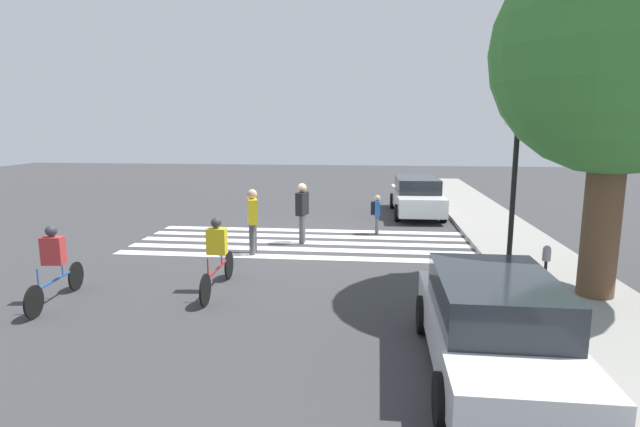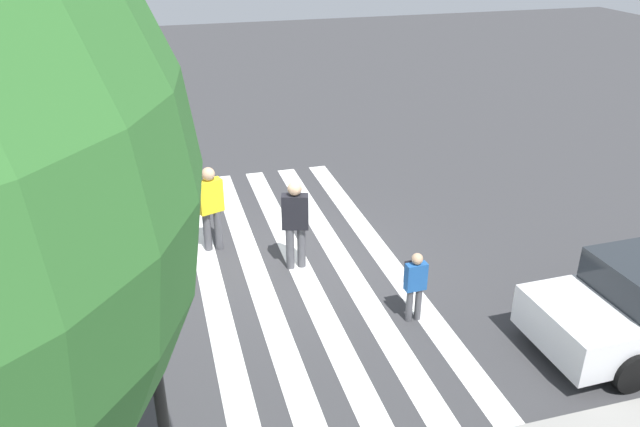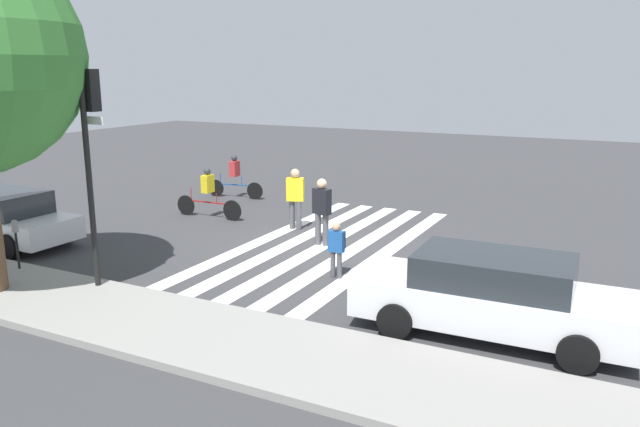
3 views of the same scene
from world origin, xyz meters
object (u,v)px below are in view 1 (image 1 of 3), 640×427
Objects in this scene: street_tree at (618,53)px; cyclist_mid_street at (217,252)px; pedestrian_child_with_backpack at (376,211)px; car_parked_far_curb at (493,325)px; pedestrian_adult_blue_shirt at (302,210)px; car_parked_dark_suv at (417,196)px; traffic_light at (512,131)px; cyclist_near_curb at (54,261)px; pedestrian_adult_yellow_jacket at (253,218)px; parking_meter at (546,262)px.

street_tree reaches higher than cyclist_mid_street.
car_parked_far_curb is (9.17, 1.60, -0.02)m from pedestrian_child_with_backpack.
pedestrian_adult_blue_shirt is at bearing -123.94° from street_tree.
car_parked_dark_suv is at bearing -164.17° from street_tree.
pedestrian_child_with_backpack is at bearing -143.95° from traffic_light.
cyclist_near_curb is at bearing -37.38° from car_parked_dark_suv.
pedestrian_adult_blue_shirt is 0.41× the size of car_parked_far_curb.
pedestrian_adult_blue_shirt is (-4.40, -6.55, -3.78)m from street_tree.
traffic_light is at bearing -143.04° from street_tree.
cyclist_near_curb reaches higher than car_parked_far_curb.
pedestrian_adult_blue_shirt reaches higher than pedestrian_adult_yellow_jacket.
cyclist_mid_street is 1.10× the size of cyclist_near_curb.
pedestrian_adult_yellow_jacket is at bearing 138.59° from cyclist_near_curb.
car_parked_far_curb is (3.27, -2.74, -4.07)m from street_tree.
pedestrian_child_with_backpack is (-1.50, 2.20, -0.27)m from pedestrian_adult_blue_shirt.
pedestrian_child_with_backpack is at bearing -154.61° from parking_meter.
car_parked_dark_suv is (-9.88, 4.95, -0.11)m from cyclist_mid_street.
street_tree reaches higher than pedestrian_child_with_backpack.
street_tree is 3.96× the size of pedestrian_adult_blue_shirt.
car_parked_dark_suv is (-9.69, -2.75, -4.04)m from street_tree.
pedestrian_adult_yellow_jacket is (-1.17, -6.36, -2.35)m from traffic_light.
cyclist_mid_street is at bearing -31.16° from pedestrian_child_with_backpack.
traffic_light is 8.44m from car_parked_dark_suv.
cyclist_mid_street reaches higher than car_parked_dark_suv.
pedestrian_adult_yellow_jacket is 0.74× the size of cyclist_mid_street.
pedestrian_child_with_backpack is 9.31m from car_parked_far_curb.
traffic_light is at bearing 59.79° from pedestrian_adult_yellow_jacket.
parking_meter is 0.59× the size of cyclist_near_curb.
pedestrian_child_with_backpack is at bearing -24.30° from car_parked_dark_suv.
cyclist_near_curb is 0.46× the size of car_parked_dark_suv.
traffic_light is 5.73m from pedestrian_child_with_backpack.
pedestrian_adult_blue_shirt is at bearing 164.58° from cyclist_mid_street.
car_parked_dark_suv is (-10.92, 7.91, -0.10)m from cyclist_near_curb.
cyclist_near_curb is at bearing -43.88° from pedestrian_child_with_backpack.
cyclist_mid_street reaches higher than parking_meter.
parking_meter is 9.46m from cyclist_near_curb.
cyclist_near_curb reaches higher than car_parked_dark_suv.
pedestrian_adult_yellow_jacket is (1.45, -1.15, -0.00)m from pedestrian_adult_blue_shirt.
traffic_light is 2.67× the size of pedestrian_adult_blue_shirt.
traffic_light is 2.68× the size of pedestrian_adult_yellow_jacket.
pedestrian_adult_blue_shirt is at bearing -58.12° from pedestrian_child_with_backpack.
car_parked_dark_suv is (-6.74, 4.95, -0.26)m from pedestrian_adult_yellow_jacket.
cyclist_near_curb is 8.18m from car_parked_far_curb.
street_tree reaches higher than parking_meter.
parking_meter is 6.50m from cyclist_mid_street.
pedestrian_child_with_backpack is 6.96m from cyclist_mid_street.
pedestrian_adult_yellow_jacket reaches higher than cyclist_near_curb.
traffic_light is 3.75× the size of pedestrian_child_with_backpack.
cyclist_mid_street is at bearing -94.38° from parking_meter.
cyclist_near_curb is (7.14, -6.32, 0.11)m from pedestrian_child_with_backpack.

